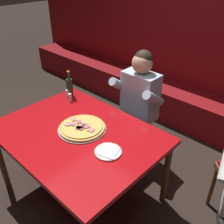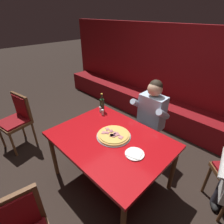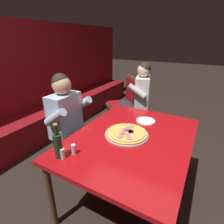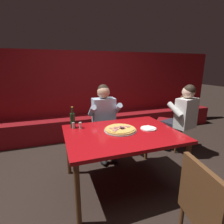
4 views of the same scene
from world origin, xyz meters
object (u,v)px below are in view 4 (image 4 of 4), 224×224
Objects in this scene: shaker_black_pepper at (73,126)px; dining_chair_near_left at (214,212)px; pizza at (120,129)px; dining_chair_by_booth at (173,119)px; beer_bottle at (73,120)px; diner_seated_blue_shirt at (105,119)px; shaker_red_pepper_flakes at (80,126)px; main_dining_table at (122,137)px; plate_white_paper at (148,128)px; diner_standing_companion at (181,116)px.

dining_chair_near_left is (0.80, -1.54, -0.24)m from shaker_black_pepper.
dining_chair_by_booth is (1.32, 0.63, -0.17)m from pizza.
pizza is 0.66m from beer_bottle.
pizza is 1.29m from dining_chair_near_left.
diner_seated_blue_shirt reaches higher than pizza.
pizza is 4.93× the size of shaker_red_pepper_flakes.
pizza is at bearing -90.86° from diner_seated_blue_shirt.
diner_seated_blue_shirt is 1.26× the size of dining_chair_by_booth.
shaker_red_pepper_flakes is at bearing -168.09° from dining_chair_by_booth.
dining_chair_near_left reaches higher than shaker_red_pepper_flakes.
diner_seated_blue_shirt reaches higher than dining_chair_by_booth.
main_dining_table is 6.76× the size of plate_white_paper.
diner_seated_blue_shirt is at bearing 167.00° from diner_standing_companion.
beer_bottle reaches higher than dining_chair_near_left.
dining_chair_near_left reaches higher than shaker_black_pepper.
pizza is 1.47m from dining_chair_by_booth.
main_dining_table is at bearing -31.40° from shaker_black_pepper.
dining_chair_by_booth is (0.94, 0.69, -0.16)m from plate_white_paper.
dining_chair_near_left is at bearing -83.76° from diner_seated_blue_shirt.
shaker_black_pepper is at bearing -169.69° from dining_chair_by_booth.
shaker_black_pepper is at bearing -88.57° from beer_bottle.
diner_seated_blue_shirt is at bearing 43.65° from shaker_red_pepper_flakes.
diner_standing_companion is at bearing 2.84° from beer_bottle.
diner_standing_companion is (1.90, 0.13, -0.08)m from shaker_black_pepper.
beer_bottle is at bearing 150.43° from pizza.
diner_standing_companion is (0.95, 0.48, -0.05)m from plate_white_paper.
dining_chair_by_booth reaches higher than shaker_red_pepper_flakes.
shaker_black_pepper is at bearing 159.64° from plate_white_paper.
main_dining_table is 16.50× the size of shaker_black_pepper.
beer_bottle is 0.32× the size of dining_chair_near_left.
main_dining_table is at bearing -160.33° from diner_standing_companion.
main_dining_table is at bearing 179.20° from plate_white_paper.
dining_chair_by_booth is at bearing 25.59° from pizza.
shaker_black_pepper is 1.93m from dining_chair_by_booth.
diner_seated_blue_shirt reaches higher than shaker_black_pepper.
shaker_red_pepper_flakes is 1.68m from dining_chair_near_left.
shaker_black_pepper is 0.09× the size of dining_chair_near_left.
dining_chair_near_left reaches higher than pizza.
main_dining_table is 1.11× the size of diner_standing_companion.
diner_standing_companion is (1.32, -0.30, 0.00)m from diner_seated_blue_shirt.
beer_bottle is at bearing 116.86° from dining_chair_near_left.
shaker_red_pepper_flakes is at bearing 147.18° from main_dining_table.
pizza is at bearing -27.51° from shaker_red_pepper_flakes.
shaker_red_pepper_flakes is at bearing -174.75° from diner_standing_companion.
dining_chair_by_booth is (1.32, 0.69, -0.09)m from main_dining_table.
beer_bottle is 3.40× the size of shaker_red_pepper_flakes.
diner_standing_companion is at bearing 5.25° from shaker_red_pepper_flakes.
shaker_red_pepper_flakes reaches higher than main_dining_table.
pizza is 1.39m from diner_standing_companion.
diner_seated_blue_shirt is at bearing 36.81° from shaker_black_pepper.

